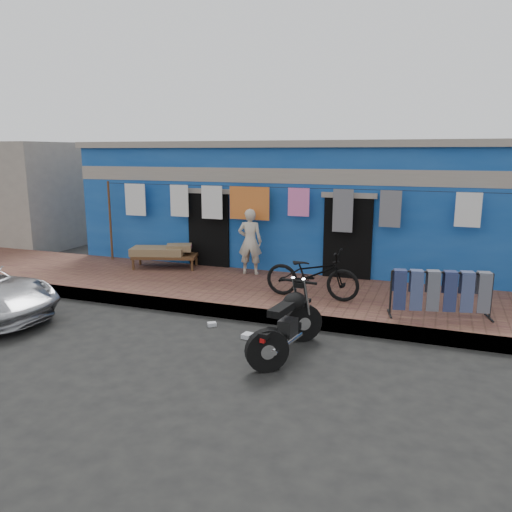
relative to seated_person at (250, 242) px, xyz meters
The scene contains 14 objects.
ground 4.27m from the seated_person, 77.20° to the right, with size 80.00×80.00×0.00m, color black.
sidewalk 1.66m from the seated_person, 48.60° to the right, with size 28.00×3.00×0.25m, color brown.
curb 2.80m from the seated_person, 69.77° to the right, with size 28.00×0.10×0.25m, color gray.
building 3.15m from the seated_person, 72.71° to the left, with size 12.20×5.20×3.36m.
neighbor_left 10.53m from the seated_person, 163.65° to the left, with size 6.00×5.00×3.40m, color #9E9384.
clothesline 0.91m from the seated_person, 26.16° to the left, with size 10.06×0.06×2.10m.
seated_person is the anchor object (origin of this frame).
bicycle 2.36m from the seated_person, 37.37° to the right, with size 0.66×1.87×1.21m, color black.
motorcycle 4.34m from the seated_person, 61.25° to the right, with size 0.80×1.75×1.09m, color black, non-canonical shape.
charpoy 2.29m from the seated_person, behind, with size 1.81×1.24×0.56m, color brown, non-canonical shape.
jeans_rack 4.64m from the seated_person, 22.57° to the right, with size 1.82×0.75×0.86m, color black, non-canonical shape.
litter_a 3.19m from the seated_person, 82.00° to the right, with size 0.15×0.12×0.07m, color silver.
litter_b 3.58m from the seated_person, 55.62° to the right, with size 0.14×0.11×0.07m, color silver.
litter_c 3.68m from the seated_person, 69.49° to the right, with size 0.19×0.15×0.08m, color silver.
Camera 1 is at (3.28, -6.73, 3.10)m, focal length 35.00 mm.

